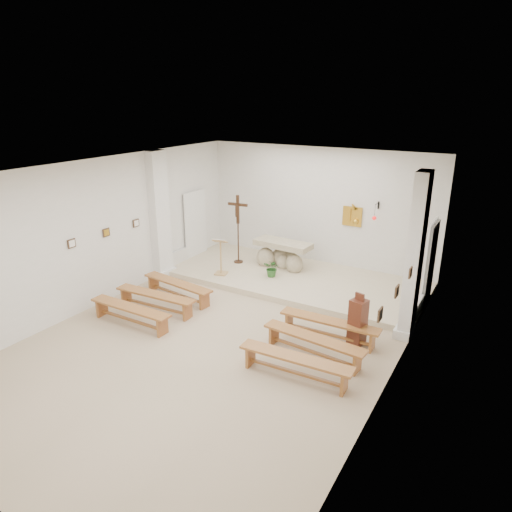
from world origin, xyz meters
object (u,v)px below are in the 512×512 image
Objects in this scene: donation_pedestal at (358,322)px; bench_left_second at (155,298)px; bench_left_front at (178,286)px; altar at (282,256)px; crucifix_stand at (238,224)px; bench_right_third at (295,362)px; bench_right_front at (329,325)px; lectern at (221,256)px; bench_right_second at (314,342)px; bench_left_third at (130,311)px.

donation_pedestal reaches higher than bench_left_second.
bench_left_front is at bearing 87.14° from bench_left_second.
altar is at bearing 66.89° from bench_left_second.
crucifix_stand is at bearing 85.46° from bench_left_second.
bench_left_second is 4.12m from bench_right_third.
altar is at bearing 130.24° from bench_right_front.
donation_pedestal is at bearing -33.56° from lectern.
altar reaches higher than bench_right_front.
altar is 1.58m from crucifix_stand.
crucifix_stand is 2.85m from bench_left_front.
bench_left_second is at bearing -109.67° from lectern.
altar is 0.79× the size of bench_left_second.
bench_left_second and bench_right_third have the same top height.
altar is 0.79× the size of bench_right_front.
crucifix_stand is 0.95× the size of bench_right_front.
bench_left_front is 1.01× the size of bench_left_second.
bench_left_second is 1.00× the size of bench_right_second.
lectern is at bearing 175.77° from donation_pedestal.
bench_left_third is at bearing -163.32° from bench_right_second.
bench_right_front is 1.62m from bench_right_third.
bench_right_front and bench_left_second have the same top height.
bench_right_front is at bearing -151.75° from donation_pedestal.
lectern is at bearing -127.74° from altar.
altar is at bearing 130.18° from bench_right_second.
lectern is 5.03m from bench_right_third.
bench_right_third is (4.04, -0.81, 0.00)m from bench_left_second.
crucifix_stand reaches higher than bench_right_front.
bench_left_second is 4.04m from bench_right_second.
bench_left_second is at bearing -106.73° from altar.
crucifix_stand is 5.22m from donation_pedestal.
lectern reaches higher than bench_right_third.
bench_left_second and bench_left_third have the same top height.
lectern is 0.50× the size of bench_left_second.
bench_right_third is at bearing -53.37° from crucifix_stand.
bench_right_second is (2.64, -3.79, -0.14)m from altar.
lectern is 0.52× the size of crucifix_stand.
crucifix_stand is 5.91m from bench_right_third.
lectern is at bearing -90.49° from crucifix_stand.
donation_pedestal reaches higher than altar.
bench_left_third is at bearing -82.92° from bench_left_front.
bench_left_front is 1.01× the size of bench_left_third.
crucifix_stand is at bearing 88.60° from bench_left_third.
bench_left_third is 0.99× the size of bench_right_third.
bench_left_third is at bearing -108.48° from lectern.
altar is 0.80× the size of bench_left_third.
bench_left_front is 4.04m from bench_right_front.
bench_right_front is at bearing -40.06° from crucifix_stand.
bench_right_third is (3.84, -3.24, -0.34)m from lectern.
bench_right_third is at bearing -14.21° from bench_left_second.
bench_left_second is (-1.40, -3.79, -0.14)m from altar.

